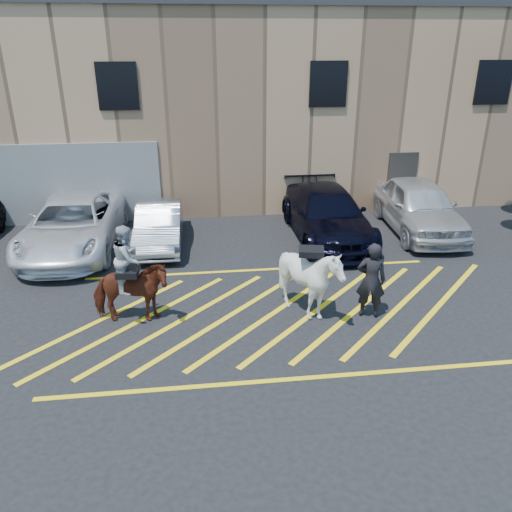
{
  "coord_description": "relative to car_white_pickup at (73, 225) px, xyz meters",
  "views": [
    {
      "loc": [
        -1.66,
        -10.45,
        5.91
      ],
      "look_at": [
        -0.33,
        0.2,
        1.3
      ],
      "focal_mm": 35.0,
      "sensor_mm": 36.0,
      "label": 1
    }
  ],
  "objects": [
    {
      "name": "ground",
      "position": [
        5.42,
        -4.48,
        -0.78
      ],
      "size": [
        90.0,
        90.0,
        0.0
      ],
      "primitive_type": "plane",
      "color": "black",
      "rests_on": "ground"
    },
    {
      "name": "car_white_pickup",
      "position": [
        0.0,
        0.0,
        0.0
      ],
      "size": [
        2.73,
        5.66,
        1.56
      ],
      "primitive_type": "imported",
      "rotation": [
        0.0,
        0.0,
        -0.03
      ],
      "color": "white",
      "rests_on": "ground"
    },
    {
      "name": "car_silver_sedan",
      "position": [
        2.58,
        0.05,
        -0.13
      ],
      "size": [
        1.39,
        3.93,
        1.29
      ],
      "primitive_type": "imported",
      "rotation": [
        0.0,
        0.0,
        -0.01
      ],
      "color": "#979BA5",
      "rests_on": "ground"
    },
    {
      "name": "car_blue_suv",
      "position": [
        7.95,
        0.03,
        0.02
      ],
      "size": [
        2.3,
        5.5,
        1.59
      ],
      "primitive_type": "imported",
      "rotation": [
        0.0,
        0.0,
        0.01
      ],
      "color": "black",
      "rests_on": "ground"
    },
    {
      "name": "car_white_suv",
      "position": [
        11.16,
        0.26,
        0.08
      ],
      "size": [
        2.39,
        5.18,
        1.72
      ],
      "primitive_type": "imported",
      "rotation": [
        0.0,
        0.0,
        -0.07
      ],
      "color": "silver",
      "rests_on": "ground"
    },
    {
      "name": "handler",
      "position": [
        7.65,
        -5.1,
        0.13
      ],
      "size": [
        0.76,
        0.6,
        1.82
      ],
      "primitive_type": "imported",
      "rotation": [
        0.0,
        0.0,
        2.86
      ],
      "color": "black",
      "rests_on": "ground"
    },
    {
      "name": "warehouse",
      "position": [
        5.41,
        7.51,
        2.87
      ],
      "size": [
        32.42,
        10.2,
        7.3
      ],
      "color": "tan",
      "rests_on": "ground"
    },
    {
      "name": "hatching_zone",
      "position": [
        5.42,
        -4.78,
        -0.77
      ],
      "size": [
        12.6,
        5.12,
        0.01
      ],
      "color": "yellow",
      "rests_on": "ground"
    },
    {
      "name": "mounted_bay",
      "position": [
        2.2,
        -4.7,
        0.16
      ],
      "size": [
        1.82,
        0.93,
        2.33
      ],
      "color": "maroon",
      "rests_on": "ground"
    },
    {
      "name": "saddled_white",
      "position": [
        6.26,
        -4.92,
        0.14
      ],
      "size": [
        1.77,
        1.92,
        1.82
      ],
      "color": "silver",
      "rests_on": "ground"
    }
  ]
}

